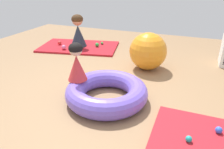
{
  "coord_description": "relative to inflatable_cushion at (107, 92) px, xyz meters",
  "views": [
    {
      "loc": [
        0.92,
        -2.34,
        1.57
      ],
      "look_at": [
        -0.08,
        0.22,
        0.31
      ],
      "focal_mm": 34.68,
      "sensor_mm": 36.0,
      "label": 1
    }
  ],
  "objects": [
    {
      "name": "play_ball_blue",
      "position": [
        1.39,
        -0.23,
        -0.05
      ],
      "size": [
        0.07,
        0.07,
        0.07
      ],
      "primitive_type": "sphere",
      "color": "blue",
      "rests_on": "gym_mat_near_right"
    },
    {
      "name": "gym_mat_front",
      "position": [
        -1.55,
        1.98,
        -0.11
      ],
      "size": [
        1.97,
        1.42,
        0.04
      ],
      "primitive_type": "cube",
      "rotation": [
        0.0,
        0.0,
        0.21
      ],
      "color": "#B21923",
      "rests_on": "ground"
    },
    {
      "name": "child_in_red",
      "position": [
        -0.42,
        -0.03,
        0.38
      ],
      "size": [
        0.29,
        0.29,
        0.52
      ],
      "rotation": [
        0.0,
        0.0,
        3.07
      ],
      "color": "red",
      "rests_on": "inflatable_cushion"
    },
    {
      "name": "play_ball_pink",
      "position": [
        -1.73,
        1.61,
        -0.04
      ],
      "size": [
        0.1,
        0.1,
        0.1
      ],
      "primitive_type": "sphere",
      "color": "pink",
      "rests_on": "gym_mat_front"
    },
    {
      "name": "play_ball_red",
      "position": [
        -2.03,
        1.89,
        -0.05
      ],
      "size": [
        0.09,
        0.09,
        0.09
      ],
      "primitive_type": "sphere",
      "color": "red",
      "rests_on": "gym_mat_front"
    },
    {
      "name": "inflatable_cushion",
      "position": [
        0.0,
        0.0,
        0.0
      ],
      "size": [
        1.12,
        1.12,
        0.26
      ],
      "primitive_type": "torus",
      "color": "#7056D1",
      "rests_on": "ground"
    },
    {
      "name": "play_ball_teal",
      "position": [
        1.1,
        -0.49,
        -0.06
      ],
      "size": [
        0.07,
        0.07,
        0.07
      ],
      "primitive_type": "sphere",
      "color": "teal",
      "rests_on": "gym_mat_near_right"
    },
    {
      "name": "play_ball_green",
      "position": [
        -1.12,
        2.08,
        -0.05
      ],
      "size": [
        0.09,
        0.09,
        0.09
      ],
      "primitive_type": "sphere",
      "color": "green",
      "rests_on": "gym_mat_front"
    },
    {
      "name": "adult_seated",
      "position": [
        -1.55,
        1.98,
        0.27
      ],
      "size": [
        0.52,
        0.52,
        0.73
      ],
      "rotation": [
        0.0,
        0.0,
        1.01
      ],
      "color": "#232D3D",
      "rests_on": "gym_mat_front"
    },
    {
      "name": "exercise_ball_large",
      "position": [
        0.26,
        1.31,
        0.2
      ],
      "size": [
        0.67,
        0.67,
        0.67
      ],
      "primitive_type": "sphere",
      "color": "orange",
      "rests_on": "ground"
    },
    {
      "name": "ground_plane",
      "position": [
        0.08,
        -0.02,
        -0.13
      ],
      "size": [
        8.0,
        8.0,
        0.0
      ],
      "primitive_type": "plane",
      "color": "#93704C"
    },
    {
      "name": "play_ball_green_second",
      "position": [
        -1.08,
        2.29,
        -0.06
      ],
      "size": [
        0.06,
        0.06,
        0.06
      ],
      "primitive_type": "sphere",
      "color": "green",
      "rests_on": "gym_mat_front"
    }
  ]
}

